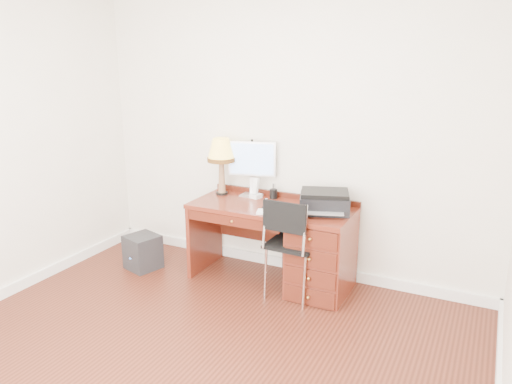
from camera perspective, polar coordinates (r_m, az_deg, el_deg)
The scene contains 12 objects.
ground at distance 3.79m, azimuth -7.53°, elevation -18.23°, with size 4.00×4.00×0.00m, color #3B160D.
room_shell at distance 4.22m, azimuth -2.71°, elevation -13.49°, with size 4.00×4.00×4.00m.
desk at distance 4.58m, azimuth 5.49°, elevation -6.11°, with size 1.50×0.67×0.75m.
monitor at distance 4.83m, azimuth -0.39°, elevation 3.47°, with size 0.46×0.20×0.54m.
keyboard at distance 4.36m, azimuth 3.04°, elevation -2.37°, with size 0.45×0.13×0.02m, color white.
mouse_pad at distance 4.52m, azimuth 1.93°, elevation -1.68°, with size 0.20×0.20×0.04m.
printer at distance 4.42m, azimuth 7.84°, elevation -1.09°, with size 0.51×0.45×0.19m.
leg_lamp at distance 4.87m, azimuth -3.99°, elevation 4.41°, with size 0.27×0.27×0.56m.
phone at distance 4.81m, azimuth -0.02°, elevation -0.02°, with size 0.11×0.11×0.20m.
pen_cup at distance 4.79m, azimuth 2.01°, elevation -0.22°, with size 0.07×0.07×0.09m, color black.
chair at distance 4.33m, azimuth 4.01°, elevation -5.32°, with size 0.45×0.45×0.92m.
equipment_box at distance 5.18m, azimuth -12.81°, elevation -6.69°, with size 0.30×0.30×0.34m, color black.
Camera 1 is at (1.80, -2.59, 2.11)m, focal length 35.00 mm.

